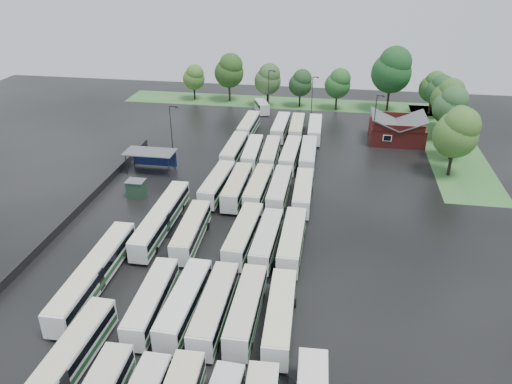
# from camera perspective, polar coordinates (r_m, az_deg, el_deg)

# --- Properties ---
(ground) EXTENTS (160.00, 160.00, 0.00)m
(ground) POSITION_cam_1_polar(r_m,az_deg,el_deg) (61.90, -3.67, -6.86)
(ground) COLOR black
(ground) RESTS_ON ground
(brick_building) EXTENTS (10.07, 8.60, 5.39)m
(brick_building) POSITION_cam_1_polar(r_m,az_deg,el_deg) (99.07, 15.76, 6.62)
(brick_building) COLOR maroon
(brick_building) RESTS_ON ground
(wash_shed) EXTENTS (8.20, 4.20, 3.58)m
(wash_shed) POSITION_cam_1_polar(r_m,az_deg,el_deg) (83.98, -11.92, 4.28)
(wash_shed) COLOR #2D2D30
(wash_shed) RESTS_ON ground
(utility_hut) EXTENTS (2.70, 2.20, 2.62)m
(utility_hut) POSITION_cam_1_polar(r_m,az_deg,el_deg) (76.35, -13.53, 0.41)
(utility_hut) COLOR #1C3825
(utility_hut) RESTS_ON ground
(grass_strip_north) EXTENTS (80.00, 10.00, 0.01)m
(grass_strip_north) POSITION_cam_1_polar(r_m,az_deg,el_deg) (120.38, 4.18, 10.09)
(grass_strip_north) COLOR #386E31
(grass_strip_north) RESTS_ON ground
(grass_strip_east) EXTENTS (10.00, 50.00, 0.01)m
(grass_strip_east) POSITION_cam_1_polar(r_m,az_deg,el_deg) (101.39, 21.25, 5.11)
(grass_strip_east) COLOR #386E31
(grass_strip_east) RESTS_ON ground
(west_fence) EXTENTS (0.10, 50.00, 1.20)m
(west_fence) POSITION_cam_1_polar(r_m,az_deg,el_deg) (75.48, -18.97, -1.29)
(west_fence) COLOR #2D2D30
(west_fence) RESTS_ON ground
(bus_r1c0) EXTENTS (2.83, 11.62, 3.21)m
(bus_r1c0) POSITION_cam_1_polar(r_m,az_deg,el_deg) (52.46, -11.83, -12.09)
(bus_r1c0) COLOR white
(bus_r1c0) RESTS_ON ground
(bus_r1c1) EXTENTS (2.77, 11.80, 3.27)m
(bus_r1c1) POSITION_cam_1_polar(r_m,az_deg,el_deg) (51.62, -8.16, -12.43)
(bus_r1c1) COLOR white
(bus_r1c1) RESTS_ON ground
(bus_r1c2) EXTENTS (2.56, 11.88, 3.31)m
(bus_r1c2) POSITION_cam_1_polar(r_m,az_deg,el_deg) (50.69, -4.76, -13.02)
(bus_r1c2) COLOR white
(bus_r1c2) RESTS_ON ground
(bus_r1c3) EXTENTS (2.47, 11.54, 3.21)m
(bus_r1c3) POSITION_cam_1_polar(r_m,az_deg,el_deg) (50.45, -1.12, -13.22)
(bus_r1c3) COLOR white
(bus_r1c3) RESTS_ON ground
(bus_r1c4) EXTENTS (2.92, 11.80, 3.26)m
(bus_r1c4) POSITION_cam_1_polar(r_m,az_deg,el_deg) (49.71, 2.77, -13.93)
(bus_r1c4) COLOR white
(bus_r1c4) RESTS_ON ground
(bus_r2c0) EXTENTS (2.85, 11.74, 3.25)m
(bus_r2c0) POSITION_cam_1_polar(r_m,az_deg,el_deg) (63.05, -7.41, -4.45)
(bus_r2c0) COLOR white
(bus_r2c0) RESTS_ON ground
(bus_r2c2) EXTENTS (3.10, 12.09, 3.34)m
(bus_r2c2) POSITION_cam_1_polar(r_m,az_deg,el_deg) (61.74, -1.44, -4.89)
(bus_r2c2) COLOR white
(bus_r2c2) RESTS_ON ground
(bus_r2c3) EXTENTS (2.72, 11.38, 3.15)m
(bus_r2c3) POSITION_cam_1_polar(r_m,az_deg,el_deg) (60.91, 1.23, -5.47)
(bus_r2c3) COLOR white
(bus_r2c3) RESTS_ON ground
(bus_r2c4) EXTENTS (2.55, 11.95, 3.33)m
(bus_r2c4) POSITION_cam_1_polar(r_m,az_deg,el_deg) (60.71, 4.15, -5.56)
(bus_r2c4) COLOR white
(bus_r2c4) RESTS_ON ground
(bus_r3c0) EXTENTS (3.09, 11.92, 3.29)m
(bus_r3c0) POSITION_cam_1_polar(r_m,az_deg,el_deg) (74.70, -4.45, 0.93)
(bus_r3c0) COLOR white
(bus_r3c0) RESTS_ON ground
(bus_r3c1) EXTENTS (2.60, 11.81, 3.28)m
(bus_r3c1) POSITION_cam_1_polar(r_m,az_deg,el_deg) (73.68, -2.17, 0.61)
(bus_r3c1) COLOR white
(bus_r3c1) RESTS_ON ground
(bus_r3c2) EXTENTS (2.81, 11.74, 3.25)m
(bus_r3c2) POSITION_cam_1_polar(r_m,az_deg,el_deg) (73.40, 0.29, 0.51)
(bus_r3c2) COLOR white
(bus_r3c2) RESTS_ON ground
(bus_r3c3) EXTENTS (2.57, 11.74, 3.26)m
(bus_r3c3) POSITION_cam_1_polar(r_m,az_deg,el_deg) (72.88, 2.70, 0.28)
(bus_r3c3) COLOR white
(bus_r3c3) RESTS_ON ground
(bus_r3c4) EXTENTS (2.67, 11.57, 3.21)m
(bus_r3c4) POSITION_cam_1_polar(r_m,az_deg,el_deg) (72.42, 5.39, -0.02)
(bus_r3c4) COLOR white
(bus_r3c4) RESTS_ON ground
(bus_r4c0) EXTENTS (2.72, 11.97, 3.32)m
(bus_r4c0) POSITION_cam_1_polar(r_m,az_deg,el_deg) (86.85, -2.47, 4.78)
(bus_r4c0) COLOR white
(bus_r4c0) RESTS_ON ground
(bus_r4c1) EXTENTS (2.80, 11.44, 3.16)m
(bus_r4c1) POSITION_cam_1_polar(r_m,az_deg,el_deg) (85.89, -0.41, 4.49)
(bus_r4c1) COLOR white
(bus_r4c1) RESTS_ON ground
(bus_r4c2) EXTENTS (2.68, 11.39, 3.16)m
(bus_r4c2) POSITION_cam_1_polar(r_m,az_deg,el_deg) (85.47, 1.66, 4.36)
(bus_r4c2) COLOR white
(bus_r4c2) RESTS_ON ground
(bus_r4c3) EXTENTS (2.74, 11.82, 3.28)m
(bus_r4c3) POSITION_cam_1_polar(r_m,az_deg,el_deg) (85.08, 3.95, 4.25)
(bus_r4c3) COLOR white
(bus_r4c3) RESTS_ON ground
(bus_r4c4) EXTENTS (2.74, 11.88, 3.29)m
(bus_r4c4) POSITION_cam_1_polar(r_m,az_deg,el_deg) (85.23, 5.98, 4.21)
(bus_r4c4) COLOR white
(bus_r4c4) RESTS_ON ground
(bus_r5c0) EXTENTS (2.71, 11.64, 3.23)m
(bus_r5c0) POSITION_cam_1_polar(r_m,az_deg,el_deg) (98.93, -0.84, 7.54)
(bus_r5c0) COLOR white
(bus_r5c0) RESTS_ON ground
(bus_r5c2) EXTENTS (2.59, 11.62, 3.23)m
(bus_r5c2) POSITION_cam_1_polar(r_m,az_deg,el_deg) (98.27, 2.83, 7.38)
(bus_r5c2) COLOR white
(bus_r5c2) RESTS_ON ground
(bus_r5c3) EXTENTS (2.68, 11.45, 3.17)m
(bus_r5c3) POSITION_cam_1_polar(r_m,az_deg,el_deg) (98.13, 4.69, 7.28)
(bus_r5c3) COLOR white
(bus_r5c3) RESTS_ON ground
(bus_r5c4) EXTENTS (2.71, 11.50, 3.18)m
(bus_r5c4) POSITION_cam_1_polar(r_m,az_deg,el_deg) (97.79, 6.73, 7.12)
(bus_r5c4) COLOR white
(bus_r5c4) RESTS_ON ground
(artic_bus_west_a) EXTENTS (3.00, 17.27, 3.19)m
(artic_bus_west_a) POSITION_cam_1_polar(r_m,az_deg,el_deg) (47.30, -21.72, -18.87)
(artic_bus_west_a) COLOR white
(artic_bus_west_a) RESTS_ON ground
(artic_bus_west_b) EXTENTS (2.52, 17.28, 3.21)m
(artic_bus_west_b) POSITION_cam_1_polar(r_m,az_deg,el_deg) (66.53, -10.75, -2.95)
(artic_bus_west_b) COLOR white
(artic_bus_west_b) RESTS_ON ground
(artic_bus_west_c) EXTENTS (2.70, 17.76, 3.29)m
(artic_bus_west_c) POSITION_cam_1_polar(r_m,az_deg,el_deg) (57.77, -17.97, -8.83)
(artic_bus_west_c) COLOR white
(artic_bus_west_c) RESTS_ON ground
(minibus) EXTENTS (4.18, 6.25, 2.56)m
(minibus) POSITION_cam_1_polar(r_m,az_deg,el_deg) (112.61, 0.68, 9.75)
(minibus) COLOR silver
(minibus) RESTS_ON ground
(tree_north_0) EXTENTS (5.17, 5.17, 8.56)m
(tree_north_0) POSITION_cam_1_polar(r_m,az_deg,el_deg) (122.41, -7.08, 12.91)
(tree_north_0) COLOR black
(tree_north_0) RESTS_ON ground
(tree_north_1) EXTENTS (6.87, 6.87, 11.38)m
(tree_north_1) POSITION_cam_1_polar(r_m,az_deg,el_deg) (120.28, -3.03, 13.72)
(tree_north_1) COLOR #362416
(tree_north_1) RESTS_ON ground
(tree_north_2) EXTENTS (6.06, 6.06, 10.03)m
(tree_north_2) POSITION_cam_1_polar(r_m,az_deg,el_deg) (115.88, 1.41, 12.81)
(tree_north_2) COLOR black
(tree_north_2) RESTS_ON ground
(tree_north_3) EXTENTS (5.30, 5.30, 8.78)m
(tree_north_3) POSITION_cam_1_polar(r_m,az_deg,el_deg) (116.24, 5.16, 12.34)
(tree_north_3) COLOR black
(tree_north_3) RESTS_ON ground
(tree_north_4) EXTENTS (5.73, 5.73, 9.50)m
(tree_north_4) POSITION_cam_1_polar(r_m,az_deg,el_deg) (115.05, 9.39, 12.19)
(tree_north_4) COLOR black
(tree_north_4) RESTS_ON ground
(tree_north_5) EXTENTS (8.72, 8.72, 14.44)m
(tree_north_5) POSITION_cam_1_polar(r_m,az_deg,el_deg) (115.93, 15.35, 13.35)
(tree_north_5) COLOR black
(tree_north_5) RESTS_ON ground
(tree_north_6) EXTENTS (5.83, 5.83, 9.66)m
(tree_north_6) POSITION_cam_1_polar(r_m,az_deg,el_deg) (116.71, 19.65, 11.28)
(tree_north_6) COLOR #3A2615
(tree_north_6) RESTS_ON ground
(tree_east_0) EXTENTS (7.02, 7.02, 11.63)m
(tree_east_0) POSITION_cam_1_polar(r_m,az_deg,el_deg) (84.82, 22.04, 6.36)
(tree_east_0) COLOR black
(tree_east_0) RESTS_ON ground
(tree_east_1) EXTENTS (5.95, 5.95, 9.85)m
(tree_east_1) POSITION_cam_1_polar(r_m,az_deg,el_deg) (91.99, 21.99, 7.10)
(tree_east_1) COLOR black
(tree_east_1) RESTS_ON ground
(tree_east_2) EXTENTS (6.41, 6.41, 10.62)m
(tree_east_2) POSITION_cam_1_polar(r_m,az_deg,el_deg) (101.60, 21.41, 9.23)
(tree_east_2) COLOR #312419
(tree_east_2) RESTS_ON ground
(tree_east_3) EXTENTS (6.40, 6.40, 10.60)m
(tree_east_3) POSITION_cam_1_polar(r_m,az_deg,el_deg) (107.36, 21.14, 10.13)
(tree_east_3) COLOR black
(tree_east_3) RESTS_ON ground
(tree_east_4) EXTENTS (5.75, 5.75, 9.52)m
(tree_east_4) POSITION_cam_1_polar(r_m,az_deg,el_deg) (114.56, 20.27, 10.86)
(tree_east_4) COLOR black
(tree_east_4) RESTS_ON ground
(lamp_post_ne) EXTENTS (1.52, 0.30, 9.90)m
(lamp_post_ne) POSITION_cam_1_polar(r_m,az_deg,el_deg) (93.74, 13.49, 8.28)
(lamp_post_ne) COLOR #2D2D30
(lamp_post_ne) RESTS_ON ground
(lamp_post_nw) EXTENTS (1.61, 0.31, 10.47)m
(lamp_post_nw) POSITION_cam_1_polar(r_m,az_deg,el_deg) (84.42, -9.56, 6.86)
(lamp_post_nw) COLOR #2D2D30
(lamp_post_nw) RESTS_ON ground
(lamp_post_back_w) EXTENTS (1.54, 0.30, 10.01)m
(lamp_post_back_w) POSITION_cam_1_polar(r_m,az_deg,el_deg) (109.29, 1.53, 11.61)
(lamp_post_back_w) COLOR #2D2D30
(lamp_post_back_w) RESTS_ON ground
(lamp_post_back_e) EXTENTS (1.39, 0.27, 9.00)m
(lamp_post_back_e) POSITION_cam_1_polar(r_m,az_deg,el_deg) (108.66, 6.50, 11.04)
(lamp_post_back_e) COLOR #2D2D30
(lamp_post_back_e) RESTS_ON ground
(puddle_0) EXTENTS (5.14, 5.14, 0.01)m
(puddle_0) POSITION_cam_1_polar(r_m,az_deg,el_deg) (47.37, -9.18, -19.83)
(puddle_0) COLOR black
(puddle_0) RESTS_ON ground
(puddle_2) EXTENTS (6.62, 6.62, 0.01)m
(puddle_2) POSITION_cam_1_polar(r_m,az_deg,el_deg) (68.24, -10.06, -3.80)
(puddle_2) COLOR black
(puddle_2) RESTS_ON ground
(puddle_3) EXTENTS (4.75, 4.75, 0.01)m
(puddle_3) POSITION_cam_1_polar(r_m,az_deg,el_deg) (58.31, 2.41, -9.18)
(puddle_3) COLOR black
(puddle_3) RESTS_ON ground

